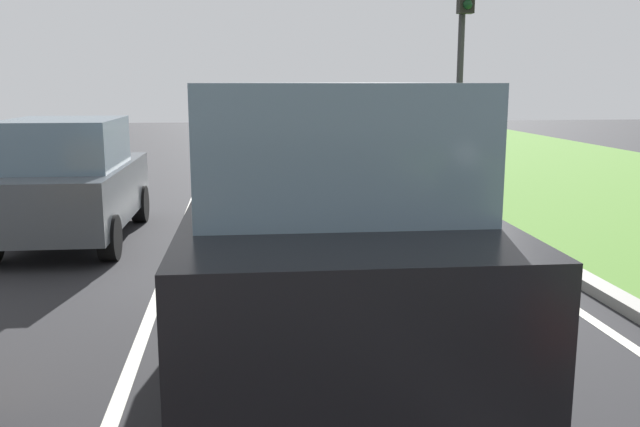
# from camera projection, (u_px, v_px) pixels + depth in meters

# --- Properties ---
(ground_plane) EXTENTS (60.00, 60.00, 0.00)m
(ground_plane) POSITION_uv_depth(u_px,v_px,m) (227.00, 237.00, 10.24)
(ground_plane) COLOR #262628
(lane_line_center) EXTENTS (0.12, 32.00, 0.01)m
(lane_line_center) POSITION_uv_depth(u_px,v_px,m) (179.00, 238.00, 10.16)
(lane_line_center) COLOR silver
(lane_line_center) RESTS_ON ground
(lane_line_right_edge) EXTENTS (0.12, 32.00, 0.01)m
(lane_line_right_edge) POSITION_uv_depth(u_px,v_px,m) (459.00, 231.00, 10.66)
(lane_line_right_edge) COLOR silver
(lane_line_right_edge) RESTS_ON ground
(curb_right) EXTENTS (0.24, 48.00, 0.12)m
(curb_right) POSITION_uv_depth(u_px,v_px,m) (490.00, 226.00, 10.71)
(curb_right) COLOR #9E9B93
(curb_right) RESTS_ON ground
(car_suv_ahead) EXTENTS (2.03, 4.53, 2.28)m
(car_suv_ahead) POSITION_uv_depth(u_px,v_px,m) (323.00, 231.00, 5.21)
(car_suv_ahead) COLOR black
(car_suv_ahead) RESTS_ON ground
(car_hatchback_far) EXTENTS (1.78, 3.73, 1.78)m
(car_hatchback_far) POSITION_uv_depth(u_px,v_px,m) (70.00, 181.00, 9.83)
(car_hatchback_far) COLOR #474C51
(car_hatchback_far) RESTS_ON ground
(traffic_light_near_right) EXTENTS (0.32, 0.50, 4.81)m
(traffic_light_near_right) POSITION_uv_depth(u_px,v_px,m) (463.00, 35.00, 14.48)
(traffic_light_near_right) COLOR #2D2D2D
(traffic_light_near_right) RESTS_ON ground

